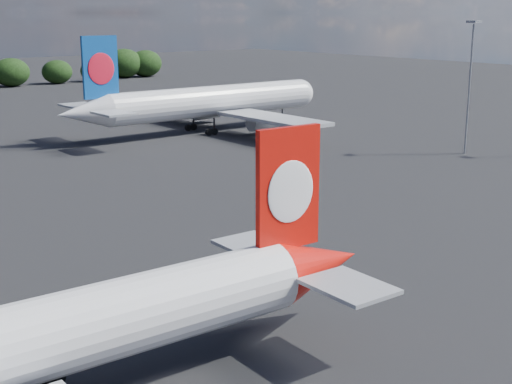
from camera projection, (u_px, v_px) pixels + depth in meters
qantas_airliner at (49, 339)px, 36.73m from camera, size 42.15×40.02×13.79m
china_southern_airliner at (205, 103)px, 125.01m from camera, size 52.36×49.68×17.15m
floodlight_mast_near at (471, 67)px, 103.97m from camera, size 1.60×1.60×19.50m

